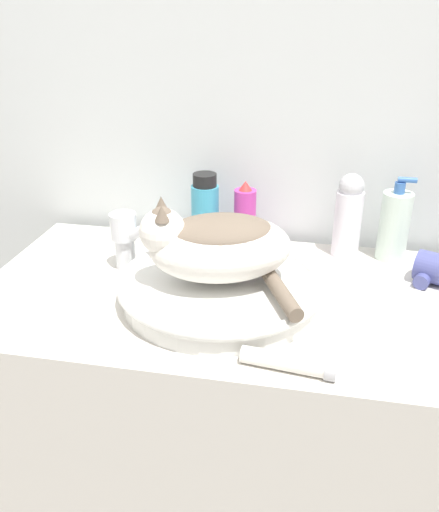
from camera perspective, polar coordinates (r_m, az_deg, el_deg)
name	(u,v)px	position (r m, az deg, el deg)	size (l,w,h in m)	color
wall_back	(266,110)	(1.32, 4.93, 15.10)	(8.00, 0.05, 2.40)	silver
vanity_counter	(238,455)	(1.39, 1.99, -20.20)	(1.09, 0.56, 0.89)	beige
sink_basin	(221,287)	(1.07, 0.13, -3.29)	(0.41, 0.41, 0.05)	silver
cat	(216,244)	(1.03, -0.35, 1.31)	(0.33, 0.27, 0.16)	silver
faucet	(128,236)	(1.19, -9.64, 2.05)	(0.14, 0.09, 0.15)	silver
mouthwash_bottle	(205,211)	(1.30, -1.53, 4.77)	(0.07, 0.07, 0.18)	teal
soap_pump_bottle	(394,225)	(1.28, 17.91, 3.08)	(0.07, 0.07, 0.20)	silver
lotion_bottle_white	(348,216)	(1.27, 13.40, 4.16)	(0.06, 0.06, 0.20)	silver
spray_bottle_trigger	(245,217)	(1.29, 2.68, 4.10)	(0.05, 0.05, 0.17)	#B2338C
cream_tube	(290,363)	(0.90, 7.38, -11.08)	(0.16, 0.05, 0.03)	silver
soap_bar	(66,295)	(1.12, -15.88, -4.00)	(0.07, 0.04, 0.02)	silver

